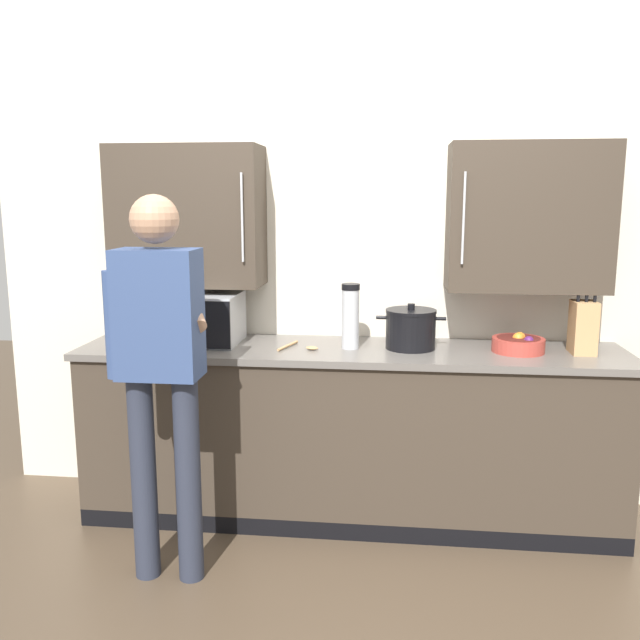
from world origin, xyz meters
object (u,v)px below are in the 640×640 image
(stock_pot, at_px, (411,329))
(knife_block, at_px, (583,327))
(thermos_flask, at_px, (351,316))
(person_figure, at_px, (160,356))
(microwave_oven, at_px, (179,318))
(wooden_spoon, at_px, (300,347))
(fruit_bowl, at_px, (518,344))

(stock_pot, distance_m, knife_block, 0.83)
(thermos_flask, relative_size, person_figure, 0.20)
(stock_pot, xyz_separation_m, thermos_flask, (-0.30, -0.03, 0.07))
(microwave_oven, relative_size, wooden_spoon, 3.55)
(microwave_oven, height_order, fruit_bowl, microwave_oven)
(microwave_oven, xyz_separation_m, person_figure, (0.14, -0.69, -0.03))
(microwave_oven, relative_size, fruit_bowl, 2.89)
(wooden_spoon, relative_size, person_figure, 0.12)
(microwave_oven, bearing_deg, fruit_bowl, -0.79)
(fruit_bowl, distance_m, wooden_spoon, 1.08)
(fruit_bowl, height_order, knife_block, knife_block)
(thermos_flask, bearing_deg, person_figure, -139.43)
(fruit_bowl, height_order, wooden_spoon, fruit_bowl)
(wooden_spoon, bearing_deg, thermos_flask, 8.19)
(person_figure, bearing_deg, stock_pot, 32.89)
(stock_pot, relative_size, wooden_spoon, 1.68)
(knife_block, height_order, person_figure, person_figure)
(microwave_oven, height_order, person_figure, person_figure)
(microwave_oven, height_order, thermos_flask, thermos_flask)
(wooden_spoon, height_order, knife_block, knife_block)
(thermos_flask, distance_m, knife_block, 1.13)
(stock_pot, distance_m, fruit_bowl, 0.53)
(microwave_oven, bearing_deg, wooden_spoon, -6.61)
(person_figure, bearing_deg, fruit_bowl, 22.79)
(microwave_oven, relative_size, knife_block, 2.19)
(fruit_bowl, height_order, person_figure, person_figure)
(wooden_spoon, bearing_deg, stock_pot, 7.16)
(microwave_oven, distance_m, thermos_flask, 0.91)
(stock_pot, relative_size, person_figure, 0.21)
(stock_pot, distance_m, person_figure, 1.26)
(thermos_flask, distance_m, person_figure, 1.01)
(thermos_flask, xyz_separation_m, knife_block, (1.13, 0.02, -0.04))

